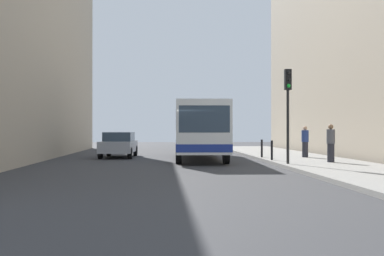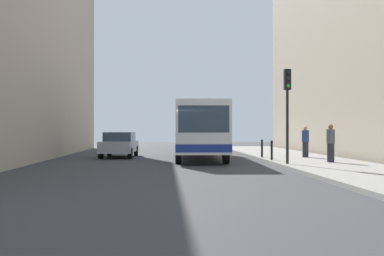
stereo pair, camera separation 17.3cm
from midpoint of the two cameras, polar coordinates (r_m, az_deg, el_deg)
The scene contains 10 objects.
ground_plane at distance 21.93m, azimuth 1.49°, elevation -4.46°, with size 80.00×80.00×0.00m, color #38383A.
sidewalk at distance 23.02m, azimuth 15.04°, elevation -4.06°, with size 4.40×40.00×0.15m, color gray.
bus at distance 26.25m, azimuth 1.01°, elevation 0.01°, with size 2.88×11.10×3.00m.
car_beside_bus at distance 27.97m, azimuth -8.64°, elevation -1.94°, with size 2.02×4.48×1.48m.
car_behind_bus at distance 37.51m, azimuth 0.74°, elevation -1.50°, with size 1.99×4.46×1.48m.
traffic_light at distance 20.73m, azimuth 11.77°, elevation 3.61°, with size 0.28×0.33×4.10m.
bollard_near at distance 23.15m, azimuth 9.89°, elevation -2.68°, with size 0.11×0.11×0.95m, color black.
bollard_mid at distance 25.37m, azimuth 8.71°, elevation -2.47°, with size 0.11×0.11×0.95m, color black.
pedestrian_near_signal at distance 22.19m, azimuth 16.72°, elevation -1.78°, with size 0.38×0.38×1.73m.
pedestrian_mid_sidewalk at distance 25.87m, azimuth 13.82°, elevation -1.62°, with size 0.38×0.38×1.68m.
Camera 2 is at (-1.75, -21.80, 1.62)m, focal length 43.85 mm.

